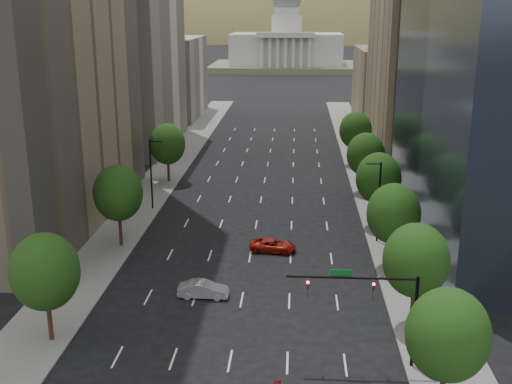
% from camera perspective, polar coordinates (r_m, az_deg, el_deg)
% --- Properties ---
extents(sidewalk_left, '(6.00, 200.00, 0.15)m').
position_cam_1_polar(sidewalk_left, '(77.14, -11.56, -2.59)').
color(sidewalk_left, slate).
rests_on(sidewalk_left, ground).
extents(sidewalk_right, '(6.00, 200.00, 0.15)m').
position_cam_1_polar(sidewalk_right, '(75.31, 11.89, -3.08)').
color(sidewalk_right, slate).
rests_on(sidewalk_right, ground).
extents(midrise_cream_left, '(14.00, 30.00, 35.00)m').
position_cam_1_polar(midrise_cream_left, '(117.31, -11.17, 12.55)').
color(midrise_cream_left, beige).
rests_on(midrise_cream_left, ground).
extents(filler_left, '(14.00, 26.00, 18.00)m').
position_cam_1_polar(filler_left, '(150.08, -7.81, 10.21)').
color(filler_left, beige).
rests_on(filler_left, ground).
extents(parking_tan_right, '(14.00, 30.00, 30.00)m').
position_cam_1_polar(parking_tan_right, '(112.63, 14.42, 10.93)').
color(parking_tan_right, '#8C7759').
rests_on(parking_tan_right, ground).
extents(filler_right, '(14.00, 26.00, 16.00)m').
position_cam_1_polar(filler_right, '(145.74, 11.90, 9.44)').
color(filler_right, '#8C7759').
rests_on(filler_right, ground).
extents(tree_right_0, '(5.20, 5.20, 8.39)m').
position_cam_1_polar(tree_right_0, '(41.36, 16.91, -12.23)').
color(tree_right_0, '#382316').
rests_on(tree_right_0, ground).
extents(tree_right_1, '(5.20, 5.20, 8.75)m').
position_cam_1_polar(tree_right_1, '(50.94, 14.24, -6.00)').
color(tree_right_1, '#382316').
rests_on(tree_right_1, ground).
extents(tree_right_2, '(5.20, 5.20, 8.61)m').
position_cam_1_polar(tree_right_2, '(62.10, 12.31, -1.93)').
color(tree_right_2, '#382316').
rests_on(tree_right_2, ground).
extents(tree_right_3, '(5.20, 5.20, 8.89)m').
position_cam_1_polar(tree_right_3, '(73.41, 10.99, 1.22)').
color(tree_right_3, '#382316').
rests_on(tree_right_3, ground).
extents(tree_right_4, '(5.20, 5.20, 8.46)m').
position_cam_1_polar(tree_right_4, '(87.01, 9.87, 3.35)').
color(tree_right_4, '#382316').
rests_on(tree_right_4, ground).
extents(tree_right_5, '(5.20, 5.20, 8.75)m').
position_cam_1_polar(tree_right_5, '(102.53, 8.97, 5.52)').
color(tree_right_5, '#382316').
rests_on(tree_right_5, ground).
extents(tree_left_0, '(5.20, 5.20, 8.75)m').
position_cam_1_polar(tree_left_0, '(49.91, -18.52, -6.84)').
color(tree_left_0, '#382316').
rests_on(tree_left_0, ground).
extents(tree_left_1, '(5.20, 5.20, 8.97)m').
position_cam_1_polar(tree_left_1, '(67.65, -12.34, -0.10)').
color(tree_left_1, '#382316').
rests_on(tree_left_1, ground).
extents(tree_left_2, '(5.20, 5.20, 8.68)m').
position_cam_1_polar(tree_left_2, '(92.21, -8.00, 4.30)').
color(tree_left_2, '#382316').
rests_on(tree_left_2, ground).
extents(streetlight_rn, '(1.70, 0.20, 9.00)m').
position_cam_1_polar(streetlight_rn, '(68.85, 10.98, -0.70)').
color(streetlight_rn, black).
rests_on(streetlight_rn, ground).
extents(streetlight_ln, '(1.70, 0.20, 9.00)m').
position_cam_1_polar(streetlight_ln, '(79.92, -9.41, 1.76)').
color(streetlight_ln, black).
rests_on(streetlight_ln, ground).
extents(traffic_signal, '(9.12, 0.40, 7.38)m').
position_cam_1_polar(traffic_signal, '(45.20, 11.14, -9.56)').
color(traffic_signal, black).
rests_on(traffic_signal, ground).
extents(capitol, '(60.00, 40.00, 35.20)m').
position_cam_1_polar(capitol, '(260.56, 2.74, 12.80)').
color(capitol, '#596647').
rests_on(capitol, ground).
extents(foothills, '(720.00, 413.00, 263.00)m').
position_cam_1_polar(foothills, '(613.64, 6.58, 10.42)').
color(foothills, olive).
rests_on(foothills, ground).
extents(car_silver, '(4.49, 1.61, 1.48)m').
position_cam_1_polar(car_silver, '(56.56, -4.76, -8.76)').
color(car_silver, '#AAAAAF').
rests_on(car_silver, ground).
extents(car_red_far, '(5.04, 2.76, 1.34)m').
position_cam_1_polar(car_red_far, '(66.43, 1.54, -4.84)').
color(car_red_far, '#98150B').
rests_on(car_red_far, ground).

